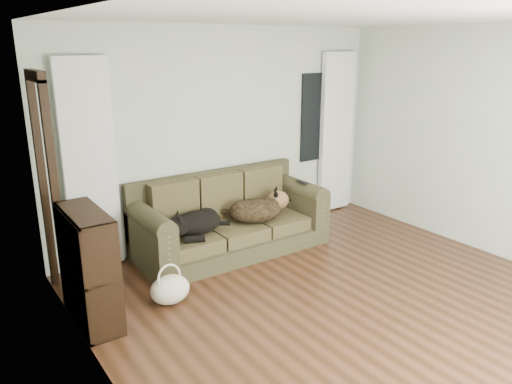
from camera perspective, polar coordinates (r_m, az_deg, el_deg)
floor at (r=4.81m, az=12.66°, el=-13.62°), size 5.00×5.00×0.00m
ceiling at (r=4.17m, az=15.06°, el=18.94°), size 5.00×5.00×0.00m
wall_back at (r=6.22m, az=-3.60°, el=6.54°), size 4.50×0.04×2.60m
wall_left at (r=3.10m, az=-15.62°, el=-4.79°), size 0.04×5.00×2.60m
curtain_left at (r=5.51m, az=-18.47°, el=2.77°), size 0.55×0.08×2.25m
curtain_right at (r=7.26m, az=9.13°, el=6.65°), size 0.55×0.08×2.25m
window_pane at (r=7.02m, az=6.83°, el=8.47°), size 0.50×0.03×1.20m
door_casing at (r=5.08m, az=-22.56°, el=0.01°), size 0.07×0.60×2.10m
sofa at (r=5.88m, az=-2.83°, el=-2.64°), size 2.26×0.98×0.92m
dog_black_lab at (r=5.57m, az=-7.07°, el=-3.53°), size 0.62×0.45×0.26m
dog_shepherd at (r=5.94m, az=0.18°, el=-1.98°), size 0.78×0.66×0.29m
tv_remote at (r=6.23m, az=5.31°, el=1.13°), size 0.06×0.19×0.02m
tote_bag at (r=4.90m, az=-9.82°, el=-10.73°), size 0.43×0.35×0.28m
bookshelf at (r=4.64m, az=-18.53°, el=-8.38°), size 0.36×0.84×1.03m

